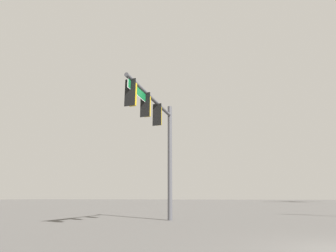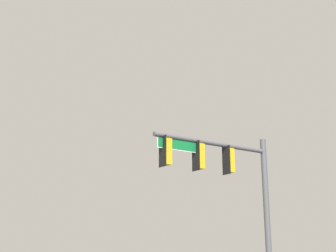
{
  "view_description": "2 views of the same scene",
  "coord_description": "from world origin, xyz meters",
  "views": [
    {
      "loc": [
        7.61,
        -2.59,
        1.29
      ],
      "look_at": [
        -5.01,
        -6.92,
        4.95
      ],
      "focal_mm": 28.0,
      "sensor_mm": 36.0,
      "label": 1
    },
    {
      "loc": [
        7.96,
        8.06,
        1.81
      ],
      "look_at": [
        -2.39,
        -7.68,
        6.95
      ],
      "focal_mm": 50.0,
      "sensor_mm": 36.0,
      "label": 2
    }
  ],
  "objects": [
    {
      "name": "signal_pole_near",
      "position": [
        -5.8,
        -7.78,
        5.04
      ],
      "size": [
        6.37,
        0.56,
        7.14
      ],
      "color": "#47474C",
      "rests_on": "ground_plane"
    }
  ]
}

